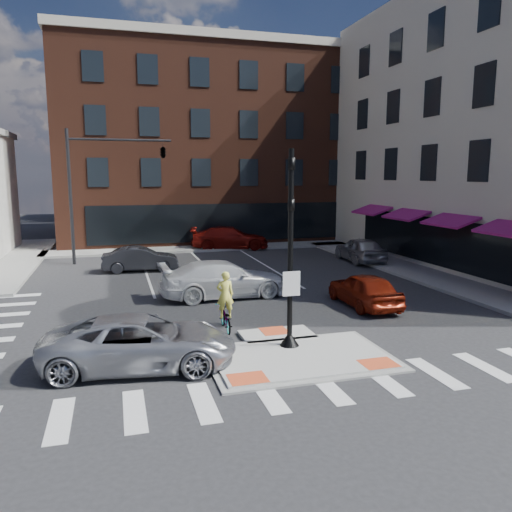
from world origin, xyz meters
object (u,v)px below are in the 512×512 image
object	(u,v)px
bg_car_dark	(140,259)
bg_car_silver	(360,249)
bg_car_red	(230,238)
cyclist	(225,311)
silver_suv	(141,342)
red_sedan	(364,289)
white_pickup	(224,279)

from	to	relation	value
bg_car_dark	bg_car_silver	xyz separation A→B (m)	(13.25, -0.64, 0.09)
bg_car_red	cyclist	distance (m)	19.22
bg_car_red	cyclist	bearing A→B (deg)	177.60
cyclist	bg_car_silver	bearing A→B (deg)	-132.51
cyclist	bg_car_dark	bearing A→B (deg)	-77.27
bg_car_silver	cyclist	size ratio (longest dim) A/B	2.18
silver_suv	red_sedan	bearing A→B (deg)	-57.31
white_pickup	bg_car_dark	size ratio (longest dim) A/B	1.33
red_sedan	cyclist	distance (m)	6.36
bg_car_silver	bg_car_red	distance (m)	9.97
red_sedan	bg_car_dark	size ratio (longest dim) A/B	0.99
red_sedan	bg_car_dark	bearing A→B (deg)	-50.51
bg_car_silver	bg_car_red	size ratio (longest dim) A/B	0.82
white_pickup	bg_car_dark	world-z (taller)	white_pickup
silver_suv	bg_car_silver	distance (m)	19.71
silver_suv	red_sedan	xyz separation A→B (m)	(9.17, 4.25, -0.03)
white_pickup	bg_car_red	distance (m)	14.44
bg_car_red	cyclist	size ratio (longest dim) A/B	2.68
red_sedan	cyclist	xyz separation A→B (m)	(-6.17, -1.58, -0.00)
silver_suv	bg_car_dark	world-z (taller)	silver_suv
bg_car_red	cyclist	xyz separation A→B (m)	(-4.44, -18.70, -0.11)
red_sedan	white_pickup	xyz separation A→B (m)	(-5.20, 3.11, 0.10)
cyclist	bg_car_red	bearing A→B (deg)	-101.38
silver_suv	bg_car_dark	distance (m)	14.53
silver_suv	white_pickup	xyz separation A→B (m)	(3.96, 7.36, 0.07)
bg_car_silver	cyclist	bearing A→B (deg)	48.45
bg_car_silver	bg_car_dark	bearing A→B (deg)	0.17
bg_car_silver	bg_car_red	xyz separation A→B (m)	(-6.56, 7.51, 0.03)
red_sedan	bg_car_red	distance (m)	17.21
bg_car_silver	bg_car_red	world-z (taller)	bg_car_red
bg_car_dark	cyclist	size ratio (longest dim) A/B	2.00
white_pickup	bg_car_silver	size ratio (longest dim) A/B	1.22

